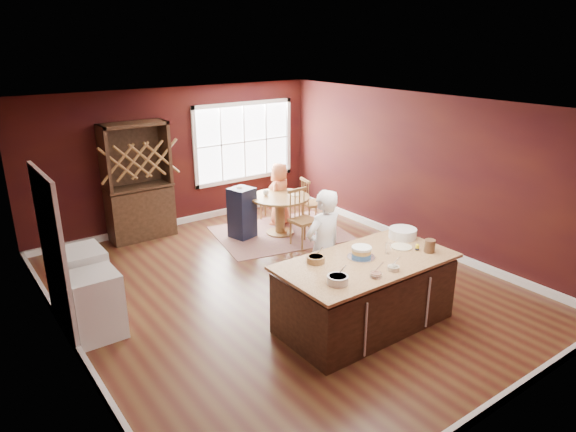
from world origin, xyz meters
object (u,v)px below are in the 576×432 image
Objects in this scene: chair_north at (270,197)px; toddler at (236,196)px; hutch at (138,182)px; high_chair at (242,212)px; layer_cake at (361,252)px; washer at (96,305)px; seated_woman at (280,194)px; dryer at (81,283)px; dining_table at (280,207)px; chair_east at (313,201)px; chair_south at (304,218)px; baker at (323,248)px; kitchen_island at (365,294)px.

chair_north is 3.48× the size of toddler.
hutch reaches higher than toddler.
toddler is (-1.09, -0.50, 0.36)m from chair_north.
toddler is at bearing 120.62° from high_chair.
layer_cake is 3.39m from washer.
dryer is (-4.22, -1.36, -0.16)m from seated_woman.
chair_east is (0.83, 0.05, -0.05)m from dining_table.
seated_woman is (-0.03, -0.41, 0.18)m from chair_north.
chair_south is 3.10m from hutch.
layer_cake reaches higher than chair_north.
layer_cake is 2.75m from chair_south.
chair_east is 1.03× the size of dryer.
washer is (-1.72, -2.94, -0.65)m from hutch.
toddler is at bearing 31.20° from washer.
washer is (-3.91, -1.57, -0.11)m from dining_table.
chair_north reaches higher than washer.
seated_woman is at bearing 73.90° from chair_south.
hutch reaches higher than baker.
dining_table is 2.82m from baker.
chair_south is 1.22× the size of washer.
toddler is (-0.08, 0.08, 0.31)m from high_chair.
baker is 1.68× the size of high_chair.
high_chair is (-0.68, 1.00, -0.02)m from chair_south.
baker reaches higher than washer.
toddler is (-0.75, 0.35, 0.28)m from dining_table.
kitchen_island is 8.82× the size of toddler.
chair_south is 0.48× the size of hutch.
dining_table is 3.43m from layer_cake.
dryer is (-3.92, -0.20, -0.05)m from chair_south.
hutch is at bearing 144.70° from toddler.
hutch reaches higher than high_chair.
layer_cake is at bearing -30.03° from washer.
hutch reaches higher than chair_south.
kitchen_island is 2.20× the size of chair_south.
baker reaches higher than chair_north.
high_chair is at bearing -44.69° from toddler.
layer_cake is (-1.01, -3.24, 0.46)m from dining_table.
dining_table is at bearing 30.30° from chair_north.
hutch is at bearing -49.77° from chair_north.
dryer is (-4.25, -1.77, 0.02)m from chair_north.
seated_woman is 4.43m from dryer.
seated_woman is at bearing 70.28° from layer_cake.
hutch reaches higher than kitchen_island.
high_chair is (0.34, 3.62, 0.06)m from kitchen_island.
dryer is at bearing -158.04° from toddler.
hutch is at bearing 129.47° from high_chair.
hutch is at bearing 77.94° from chair_east.
chair_east is 1.13m from chair_south.
chair_east is at bearing 60.62° from layer_cake.
layer_cake is 0.28× the size of seated_woman.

